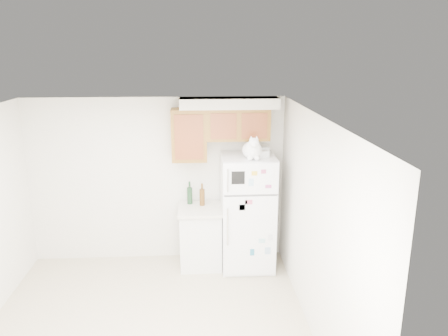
{
  "coord_description": "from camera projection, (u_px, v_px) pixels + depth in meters",
  "views": [
    {
      "loc": [
        0.62,
        -4.34,
        3.18
      ],
      "look_at": [
        0.98,
        1.55,
        1.55
      ],
      "focal_mm": 35.0,
      "sensor_mm": 36.0,
      "label": 1
    }
  ],
  "objects": [
    {
      "name": "base_counter",
      "position": [
        201.0,
        236.0,
        6.52
      ],
      "size": [
        0.64,
        0.64,
        0.92
      ],
      "color": "white",
      "rests_on": "ground_plane"
    },
    {
      "name": "cat",
      "position": [
        253.0,
        149.0,
        6.0
      ],
      "size": [
        0.34,
        0.5,
        0.35
      ],
      "color": "white",
      "rests_on": "refrigerator"
    },
    {
      "name": "room_shell",
      "position": [
        153.0,
        190.0,
        4.78
      ],
      "size": [
        3.84,
        4.04,
        2.52
      ],
      "color": "silver",
      "rests_on": "ground_plane"
    },
    {
      "name": "storage_box_front",
      "position": [
        263.0,
        154.0,
        6.11
      ],
      "size": [
        0.18,
        0.15,
        0.09
      ],
      "primitive_type": "cube",
      "rotation": [
        0.0,
        0.0,
        0.33
      ],
      "color": "white",
      "rests_on": "refrigerator"
    },
    {
      "name": "refrigerator",
      "position": [
        248.0,
        213.0,
        6.38
      ],
      "size": [
        0.76,
        0.78,
        1.7
      ],
      "color": "white",
      "rests_on": "ground_plane"
    },
    {
      "name": "storage_box_back",
      "position": [
        262.0,
        150.0,
        6.3
      ],
      "size": [
        0.21,
        0.17,
        0.1
      ],
      "primitive_type": "cube",
      "rotation": [
        0.0,
        0.0,
        0.25
      ],
      "color": "white",
      "rests_on": "refrigerator"
    },
    {
      "name": "ground_plane",
      "position": [
        147.0,
        336.0,
        4.99
      ],
      "size": [
        3.8,
        4.0,
        0.01
      ],
      "primitive_type": "cube",
      "color": "tan"
    },
    {
      "name": "bottle_green",
      "position": [
        190.0,
        193.0,
        6.51
      ],
      "size": [
        0.08,
        0.08,
        0.34
      ],
      "primitive_type": null,
      "color": "#19381E",
      "rests_on": "base_counter"
    },
    {
      "name": "bottle_amber",
      "position": [
        202.0,
        194.0,
        6.44
      ],
      "size": [
        0.08,
        0.08,
        0.34
      ],
      "primitive_type": null,
      "color": "#593814",
      "rests_on": "base_counter"
    }
  ]
}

